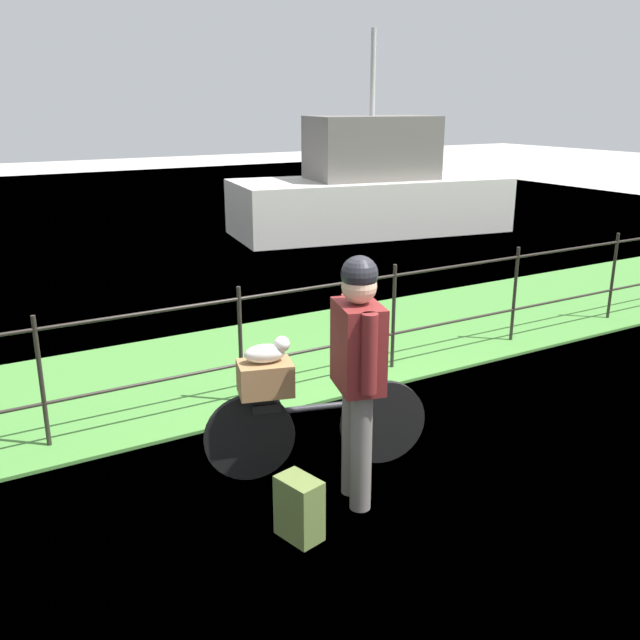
# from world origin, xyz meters

# --- Properties ---
(ground_plane) EXTENTS (60.00, 60.00, 0.00)m
(ground_plane) POSITION_xyz_m (0.00, 0.00, 0.00)
(ground_plane) COLOR #B2ADA3
(grass_strip) EXTENTS (27.00, 2.40, 0.03)m
(grass_strip) POSITION_xyz_m (0.00, 2.79, 0.01)
(grass_strip) COLOR #478438
(grass_strip) RESTS_ON ground
(harbor_water) EXTENTS (30.00, 30.00, 0.00)m
(harbor_water) POSITION_xyz_m (0.00, 9.18, 0.00)
(harbor_water) COLOR #426684
(harbor_water) RESTS_ON ground
(iron_fence) EXTENTS (18.04, 0.04, 1.08)m
(iron_fence) POSITION_xyz_m (0.00, 1.95, 0.62)
(iron_fence) COLOR #28231E
(iron_fence) RESTS_ON ground
(bicycle_main) EXTENTS (1.58, 0.50, 0.64)m
(bicycle_main) POSITION_xyz_m (-0.84, 0.62, 0.34)
(bicycle_main) COLOR black
(bicycle_main) RESTS_ON ground
(wooden_crate) EXTENTS (0.42, 0.35, 0.23)m
(wooden_crate) POSITION_xyz_m (-1.18, 0.72, 0.76)
(wooden_crate) COLOR olive
(wooden_crate) RESTS_ON bicycle_main
(terrier_dog) EXTENTS (0.32, 0.21, 0.18)m
(terrier_dog) POSITION_xyz_m (-1.16, 0.71, 0.95)
(terrier_dog) COLOR silver
(terrier_dog) RESTS_ON wooden_crate
(cyclist_person) EXTENTS (0.36, 0.52, 1.68)m
(cyclist_person) POSITION_xyz_m (-0.81, 0.14, 1.00)
(cyclist_person) COLOR slate
(cyclist_person) RESTS_ON ground
(backpack_on_paving) EXTENTS (0.24, 0.31, 0.40)m
(backpack_on_paving) POSITION_xyz_m (-1.34, -0.04, 0.20)
(backpack_on_paving) COLOR olive
(backpack_on_paving) RESTS_ON ground
(moored_boat_near) EXTENTS (5.79, 2.96, 3.89)m
(moored_boat_near) POSITION_xyz_m (4.98, 8.42, 0.84)
(moored_boat_near) COLOR silver
(moored_boat_near) RESTS_ON ground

